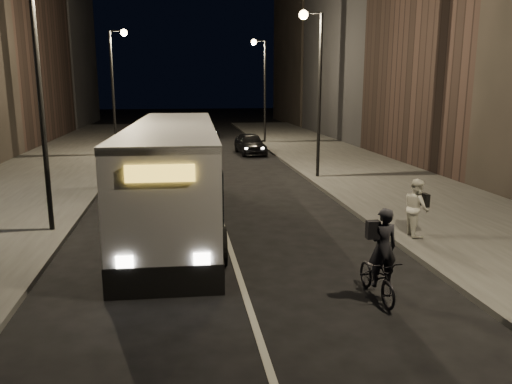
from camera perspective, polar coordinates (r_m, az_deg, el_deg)
name	(u,v)px	position (r m, az deg, el deg)	size (l,w,h in m)	color
ground	(236,268)	(13.47, -2.27, -8.64)	(180.00, 180.00, 0.00)	black
sidewalk_right	(358,170)	(28.69, 11.53, 2.50)	(7.00, 70.00, 0.16)	#3A3A38
sidewalk_left	(40,178)	(27.85, -23.43, 1.44)	(7.00, 70.00, 0.16)	#3A3A38
building_row_right	(394,12)	(44.01, 15.46, 19.23)	(8.00, 61.00, 21.00)	black
streetlight_right_mid	(315,73)	(25.43, 6.75, 13.40)	(1.20, 0.44, 8.12)	black
streetlight_right_far	(262,77)	(41.07, 0.65, 12.99)	(1.20, 0.44, 8.12)	black
streetlight_left_near	(47,65)	(16.98, -22.80, 13.20)	(1.20, 0.44, 8.12)	black
streetlight_left_far	(116,75)	(34.74, -15.69, 12.70)	(1.20, 0.44, 8.12)	black
city_bus	(174,170)	(17.54, -9.33, 2.54)	(3.41, 13.03, 3.48)	silver
cyclist_on_bicycle	(379,268)	(11.72, 13.87, -8.48)	(0.70, 1.90, 2.17)	black
pedestrian_woman	(416,207)	(16.22, 17.85, -1.70)	(0.88, 0.68, 1.80)	beige
car_near	(250,143)	(35.13, -0.66, 5.57)	(1.74, 4.32, 1.47)	black
car_mid	(160,137)	(39.68, -10.94, 6.19)	(1.68, 4.80, 1.58)	#313133
car_far	(208,131)	(46.31, -5.53, 6.95)	(1.68, 4.14, 1.20)	black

